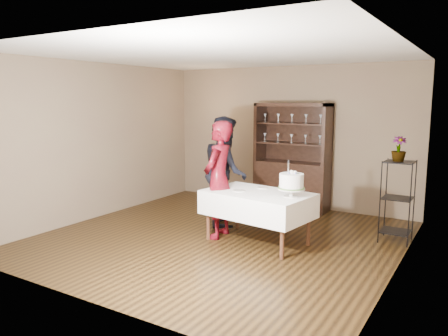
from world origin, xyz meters
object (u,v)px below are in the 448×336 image
(cake_table, at_px, (258,204))
(potted_plant, at_px, (399,149))
(china_hutch, at_px, (292,174))
(woman, at_px, (219,180))
(man, at_px, (225,171))
(cake, at_px, (291,182))
(plant_etagere, at_px, (397,198))

(cake_table, bearing_deg, potted_plant, 32.68)
(cake_table, bearing_deg, china_hutch, 99.75)
(woman, relative_size, potted_plant, 4.90)
(man, relative_size, potted_plant, 5.02)
(cake_table, bearing_deg, cake, -4.44)
(cake_table, distance_m, potted_plant, 2.16)
(china_hutch, relative_size, potted_plant, 5.58)
(cake_table, height_order, cake, cake)
(plant_etagere, distance_m, woman, 2.62)
(china_hutch, distance_m, potted_plant, 2.43)
(plant_etagere, distance_m, cake_table, 2.04)
(woman, bearing_deg, man, -164.61)
(china_hutch, xyz_separation_m, woman, (-0.26, -2.21, 0.21))
(cake, bearing_deg, plant_etagere, 44.15)
(china_hutch, bearing_deg, plant_etagere, -26.83)
(plant_etagere, distance_m, potted_plant, 0.72)
(cake, xyz_separation_m, potted_plant, (1.16, 1.13, 0.42))
(cake_table, bearing_deg, man, 146.71)
(china_hutch, xyz_separation_m, man, (-0.53, -1.56, 0.23))
(china_hutch, relative_size, cake, 3.95)
(man, bearing_deg, cake_table, -158.33)
(china_hutch, height_order, cake, china_hutch)
(china_hutch, relative_size, cake_table, 1.24)
(cake, bearing_deg, potted_plant, 44.18)
(woman, height_order, potted_plant, woman)
(china_hutch, bearing_deg, man, -108.86)
(man, xyz_separation_m, potted_plant, (2.59, 0.49, 0.47))
(plant_etagere, height_order, cake_table, plant_etagere)
(china_hutch, xyz_separation_m, cake_table, (0.37, -2.15, -0.09))
(plant_etagere, bearing_deg, cake_table, -147.19)
(china_hutch, xyz_separation_m, cake, (0.90, -2.20, 0.29))
(china_hutch, bearing_deg, woman, -96.66)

